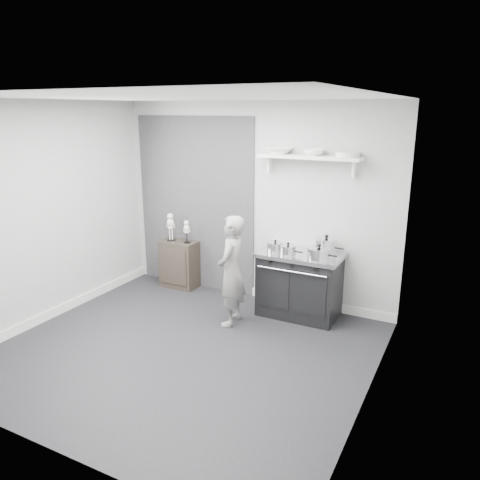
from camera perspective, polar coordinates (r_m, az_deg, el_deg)
ground at (r=5.38m, az=-6.88°, el=-13.17°), size 4.00×4.00×0.00m
room_shell at (r=4.99m, az=-7.38°, el=4.58°), size 4.02×3.62×2.71m
wall_shelf at (r=5.90m, az=8.41°, el=9.87°), size 1.30×0.26×0.24m
stove at (r=6.07m, az=7.26°, el=-5.33°), size 1.05×0.66×0.84m
side_cabinet at (r=7.06m, az=-7.40°, el=-2.93°), size 0.54×0.32×0.71m
child at (r=5.70m, az=-1.05°, el=-3.79°), size 0.39×0.54×1.38m
pot_front_left at (r=5.92m, az=4.32°, el=-0.86°), size 0.29×0.20×0.17m
pot_back_right at (r=5.91m, az=10.45°, el=-0.73°), size 0.36×0.28×0.25m
pot_front_right at (r=5.70m, az=9.57°, el=-1.61°), size 0.37×0.28×0.20m
pot_front_center at (r=5.83m, az=5.88°, el=-1.20°), size 0.30×0.21×0.16m
skeleton_full at (r=6.97m, az=-8.46°, el=1.84°), size 0.13×0.09×0.48m
skeleton_torso at (r=6.82m, az=-6.52°, el=1.22°), size 0.11×0.07×0.38m
bowl_large at (r=6.03m, az=4.78°, el=10.77°), size 0.32×0.32×0.08m
bowl_small at (r=5.87m, az=9.00°, el=10.50°), size 0.25×0.25×0.08m
plate_stack at (r=5.75m, az=13.00°, el=10.11°), size 0.28×0.28×0.06m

